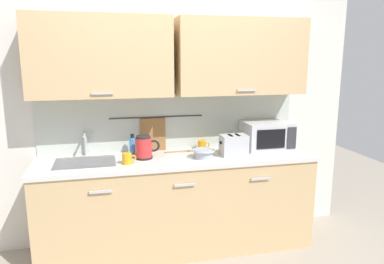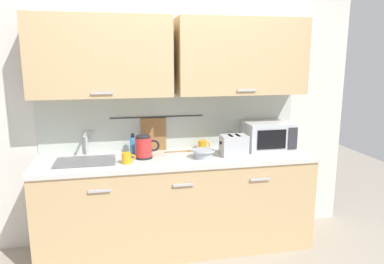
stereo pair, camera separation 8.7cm
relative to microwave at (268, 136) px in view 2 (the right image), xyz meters
name	(u,v)px [view 2 (the right image)]	position (x,y,z in m)	size (l,w,h in m)	color
ground	(184,264)	(-0.93, -0.41, -1.04)	(8.00, 8.00, 0.00)	#9E9384
counter_unit	(177,202)	(-0.94, -0.11, -0.58)	(2.53, 0.64, 0.90)	tan
back_wall_assembly	(173,87)	(-0.93, 0.12, 0.49)	(3.70, 0.41, 2.50)	silver
sink_faucet	(86,140)	(-1.74, 0.12, 0.01)	(0.09, 0.17, 0.22)	#B2B5BA
microwave	(268,136)	(0.00, 0.00, 0.00)	(0.46, 0.35, 0.27)	silver
electric_kettle	(144,147)	(-1.23, -0.09, -0.03)	(0.23, 0.16, 0.21)	black
dish_soap_bottle	(133,145)	(-1.32, 0.08, -0.05)	(0.06, 0.06, 0.20)	#3F8CD8
mug_near_sink	(127,158)	(-1.39, -0.23, -0.09)	(0.12, 0.08, 0.09)	orange
mixing_bowl	(203,153)	(-0.70, -0.19, -0.09)	(0.21, 0.21, 0.08)	#A5ADB7
toaster	(234,145)	(-0.40, -0.16, -0.04)	(0.26, 0.17, 0.19)	#B7BABF
mug_by_kettle	(203,145)	(-0.64, 0.08, -0.09)	(0.12, 0.08, 0.09)	orange
wooden_spoon	(182,151)	(-0.85, 0.06, -0.13)	(0.28, 0.05, 0.01)	#9E7042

